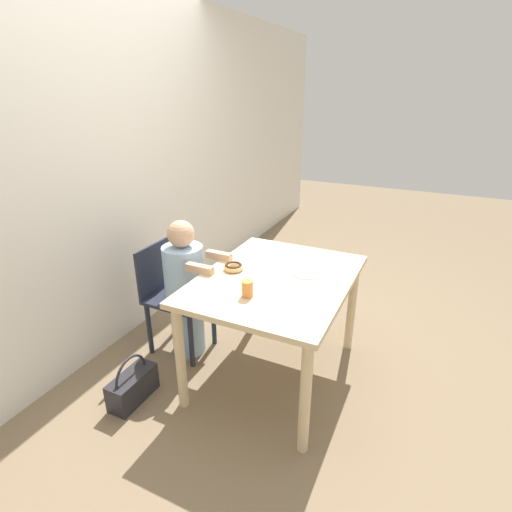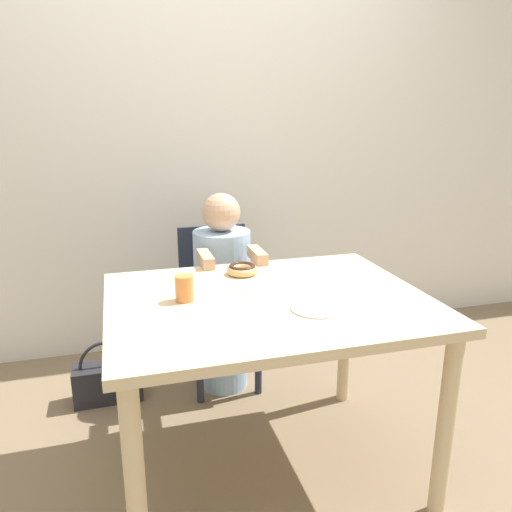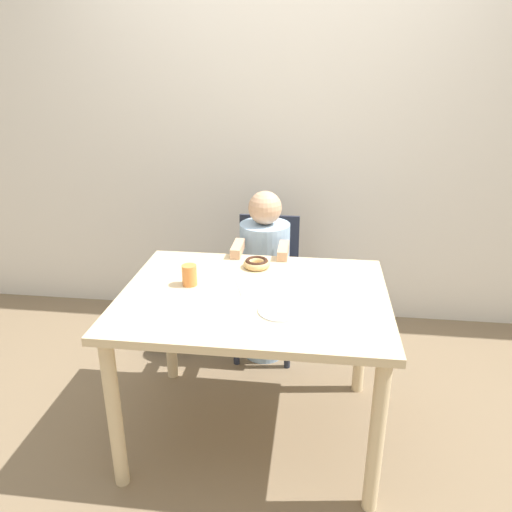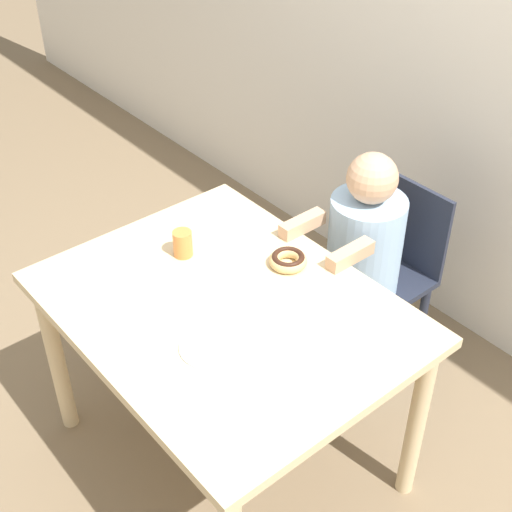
{
  "view_description": "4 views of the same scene",
  "coord_description": "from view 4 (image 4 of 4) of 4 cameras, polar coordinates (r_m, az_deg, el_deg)",
  "views": [
    {
      "loc": [
        -2.06,
        -0.84,
        1.82
      ],
      "look_at": [
        -0.01,
        0.13,
        0.85
      ],
      "focal_mm": 28.0,
      "sensor_mm": 36.0,
      "label": 1
    },
    {
      "loc": [
        -0.51,
        -1.62,
        1.38
      ],
      "look_at": [
        -0.01,
        0.13,
        0.85
      ],
      "focal_mm": 35.0,
      "sensor_mm": 36.0,
      "label": 2
    },
    {
      "loc": [
        0.25,
        -1.92,
        1.68
      ],
      "look_at": [
        -0.01,
        0.13,
        0.85
      ],
      "focal_mm": 35.0,
      "sensor_mm": 36.0,
      "label": 3
    },
    {
      "loc": [
        1.36,
        -1.01,
        2.19
      ],
      "look_at": [
        -0.01,
        0.13,
        0.85
      ],
      "focal_mm": 50.0,
      "sensor_mm": 36.0,
      "label": 4
    }
  ],
  "objects": [
    {
      "name": "napkin",
      "position": [
        2.25,
        -0.8,
        -3.51
      ],
      "size": [
        0.26,
        0.26,
        0.0
      ],
      "color": "white",
      "rests_on": "dining_table"
    },
    {
      "name": "plate",
      "position": [
        2.09,
        -3.73,
        -7.29
      ],
      "size": [
        0.18,
        0.18,
        0.01
      ],
      "color": "silver",
      "rests_on": "dining_table"
    },
    {
      "name": "dining_table",
      "position": [
        2.3,
        -2.45,
        -5.73
      ],
      "size": [
        1.15,
        0.89,
        0.73
      ],
      "color": "beige",
      "rests_on": "ground_plane"
    },
    {
      "name": "child_figure",
      "position": [
        2.76,
        8.4,
        -1.4
      ],
      "size": [
        0.29,
        0.45,
        1.01
      ],
      "color": "#99BCE0",
      "rests_on": "ground_plane"
    },
    {
      "name": "handbag",
      "position": [
        3.34,
        0.83,
        -1.82
      ],
      "size": [
        0.33,
        0.14,
        0.32
      ],
      "color": "#232328",
      "rests_on": "ground_plane"
    },
    {
      "name": "cup",
      "position": [
        2.42,
        -5.89,
        1.0
      ],
      "size": [
        0.07,
        0.07,
        0.09
      ],
      "color": "orange",
      "rests_on": "dining_table"
    },
    {
      "name": "wall_back",
      "position": [
        2.82,
        18.93,
        15.44
      ],
      "size": [
        8.0,
        0.05,
        2.5
      ],
      "color": "silver",
      "rests_on": "ground_plane"
    },
    {
      "name": "ground_plane",
      "position": [
        2.77,
        -2.1,
        -15.46
      ],
      "size": [
        12.0,
        12.0,
        0.0
      ],
      "primitive_type": "plane",
      "color": "#7A664C"
    },
    {
      "name": "chair",
      "position": [
        2.88,
        9.84,
        -1.68
      ],
      "size": [
        0.36,
        0.43,
        0.8
      ],
      "color": "#232838",
      "rests_on": "ground_plane"
    },
    {
      "name": "donut",
      "position": [
        2.38,
        2.59,
        -0.29
      ],
      "size": [
        0.13,
        0.13,
        0.04
      ],
      "color": "#DBB270",
      "rests_on": "dining_table"
    }
  ]
}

